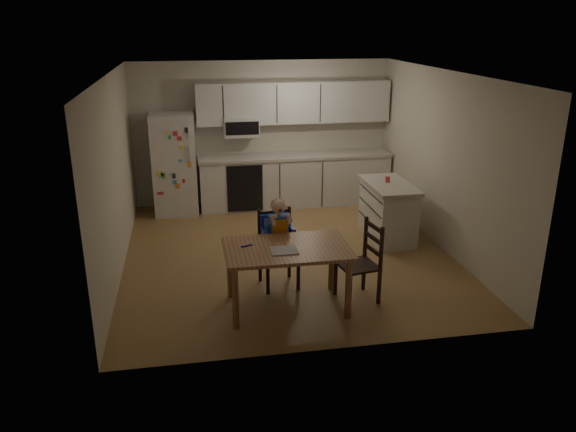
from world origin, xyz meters
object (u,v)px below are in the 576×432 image
(chair_booster, at_px, (278,233))
(chair_side, at_px, (365,256))
(red_cup, at_px, (388,179))
(kitchen_island, at_px, (388,211))
(dining_table, at_px, (287,255))
(refrigerator, at_px, (174,164))

(chair_booster, height_order, chair_side, chair_booster)
(red_cup, xyz_separation_m, chair_booster, (-1.88, -1.34, -0.22))
(kitchen_island, bearing_deg, dining_table, -134.90)
(refrigerator, height_order, chair_side, refrigerator)
(chair_booster, relative_size, chair_side, 1.19)
(red_cup, bearing_deg, kitchen_island, -86.47)
(red_cup, bearing_deg, refrigerator, 150.90)
(refrigerator, distance_m, chair_side, 4.27)
(refrigerator, height_order, chair_booster, refrigerator)
(dining_table, bearing_deg, kitchen_island, 45.10)
(red_cup, xyz_separation_m, chair_side, (-0.93, -1.89, -0.37))
(refrigerator, height_order, dining_table, refrigerator)
(kitchen_island, bearing_deg, chair_side, -117.17)
(dining_table, bearing_deg, chair_side, 4.07)
(chair_side, bearing_deg, chair_booster, -130.44)
(kitchen_island, height_order, dining_table, kitchen_island)
(dining_table, height_order, chair_booster, chair_booster)
(red_cup, height_order, chair_side, chair_side)
(refrigerator, relative_size, dining_table, 1.22)
(kitchen_island, relative_size, chair_side, 1.23)
(red_cup, height_order, chair_booster, chair_booster)
(chair_booster, bearing_deg, chair_side, -36.78)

